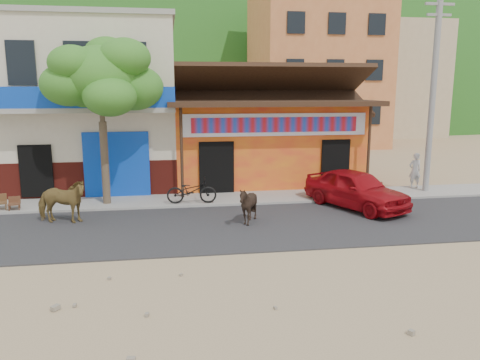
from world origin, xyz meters
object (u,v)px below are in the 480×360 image
(red_car, at_px, (356,189))
(cafe_chair_left, at_px, (14,198))
(tree, at_px, (103,122))
(utility_pole, at_px, (433,93))
(pedestrian, at_px, (415,170))
(cow_tan, at_px, (61,201))
(scooter, at_px, (192,191))
(cow_dark, at_px, (248,205))

(red_car, xyz_separation_m, cafe_chair_left, (-12.02, 1.26, -0.20))
(tree, distance_m, cafe_chair_left, 4.05)
(tree, bearing_deg, utility_pole, 0.90)
(red_car, height_order, pedestrian, pedestrian)
(cow_tan, distance_m, scooter, 4.55)
(cow_dark, xyz_separation_m, cafe_chair_left, (-7.83, 2.69, -0.12))
(cafe_chair_left, bearing_deg, tree, -2.28)
(cow_tan, bearing_deg, cow_dark, -88.53)
(tree, xyz_separation_m, cow_tan, (-1.13, -2.17, -2.36))
(tree, relative_size, scooter, 3.29)
(red_car, height_order, cafe_chair_left, red_car)
(scooter, relative_size, pedestrian, 1.21)
(cow_tan, relative_size, cafe_chair_left, 2.03)
(utility_pole, distance_m, cow_tan, 14.52)
(pedestrian, bearing_deg, cow_dark, 24.90)
(cow_tan, xyz_separation_m, red_car, (10.06, 0.43, -0.02))
(cow_dark, relative_size, scooter, 0.68)
(utility_pole, relative_size, cow_dark, 6.49)
(utility_pole, bearing_deg, cafe_chair_left, -177.55)
(tree, xyz_separation_m, cafe_chair_left, (-3.09, -0.48, -2.58))
(tree, xyz_separation_m, cow_dark, (4.74, -3.17, -2.46))
(cow_tan, height_order, pedestrian, pedestrian)
(utility_pole, distance_m, cafe_chair_left, 16.30)
(red_car, distance_m, cafe_chair_left, 12.09)
(cow_dark, height_order, pedestrian, pedestrian)
(pedestrian, bearing_deg, utility_pole, 107.29)
(scooter, height_order, cafe_chair_left, scooter)
(cafe_chair_left, bearing_deg, pedestrian, -6.52)
(pedestrian, relative_size, cafe_chair_left, 1.80)
(tree, height_order, utility_pole, utility_pole)
(cow_dark, height_order, cafe_chair_left, cow_dark)
(cow_dark, distance_m, cafe_chair_left, 8.28)
(scooter, distance_m, pedestrian, 9.59)
(cow_dark, xyz_separation_m, scooter, (-1.64, 2.67, -0.06))
(scooter, bearing_deg, cow_tan, 115.26)
(utility_pole, relative_size, red_car, 1.95)
(cow_tan, height_order, red_car, cow_tan)
(utility_pole, xyz_separation_m, cow_dark, (-8.06, -3.37, -3.46))
(pedestrian, bearing_deg, cafe_chair_left, 2.78)
(red_car, relative_size, pedestrian, 2.72)
(red_car, bearing_deg, pedestrian, 9.26)
(cow_tan, relative_size, red_car, 0.41)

